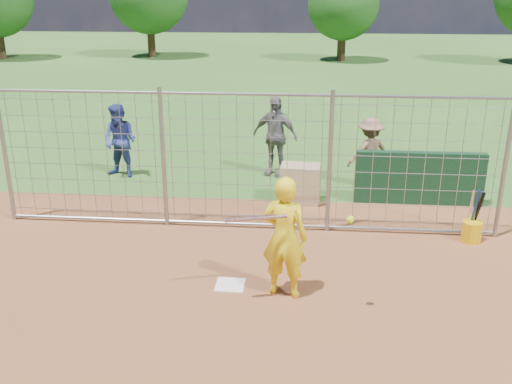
# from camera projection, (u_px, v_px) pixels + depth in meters

# --- Properties ---
(ground) EXTENTS (100.00, 100.00, 0.00)m
(ground) POSITION_uv_depth(u_px,v_px,m) (232.00, 279.00, 8.77)
(ground) COLOR #2D591E
(ground) RESTS_ON ground
(home_plate) EXTENTS (0.43, 0.43, 0.02)m
(home_plate) POSITION_uv_depth(u_px,v_px,m) (230.00, 285.00, 8.58)
(home_plate) COLOR silver
(home_plate) RESTS_ON ground
(dugout_wall) EXTENTS (2.60, 0.20, 1.10)m
(dugout_wall) POSITION_uv_depth(u_px,v_px,m) (419.00, 178.00, 11.66)
(dugout_wall) COLOR #11381E
(dugout_wall) RESTS_ON ground
(batter) EXTENTS (0.74, 0.57, 1.81)m
(batter) POSITION_uv_depth(u_px,v_px,m) (284.00, 237.00, 8.04)
(batter) COLOR yellow
(batter) RESTS_ON ground
(bystander_a) EXTENTS (0.98, 0.85, 1.72)m
(bystander_a) POSITION_uv_depth(u_px,v_px,m) (120.00, 141.00, 13.26)
(bystander_a) COLOR navy
(bystander_a) RESTS_ON ground
(bystander_b) EXTENTS (1.20, 0.81, 1.89)m
(bystander_b) POSITION_uv_depth(u_px,v_px,m) (275.00, 136.00, 13.36)
(bystander_b) COLOR slate
(bystander_b) RESTS_ON ground
(bystander_c) EXTENTS (1.16, 0.93, 1.57)m
(bystander_c) POSITION_uv_depth(u_px,v_px,m) (370.00, 153.00, 12.59)
(bystander_c) COLOR #855C48
(bystander_c) RESTS_ON ground
(equipment_bin) EXTENTS (0.83, 0.60, 0.80)m
(equipment_bin) POSITION_uv_depth(u_px,v_px,m) (300.00, 184.00, 11.79)
(equipment_bin) COLOR tan
(equipment_bin) RESTS_ON ground
(equipment_in_play) EXTENTS (1.71, 0.39, 0.18)m
(equipment_in_play) POSITION_uv_depth(u_px,v_px,m) (278.00, 218.00, 7.60)
(equipment_in_play) COLOR silver
(equipment_in_play) RESTS_ON ground
(bucket_with_bats) EXTENTS (0.34, 0.40, 0.98)m
(bucket_with_bats) POSITION_uv_depth(u_px,v_px,m) (472.00, 229.00, 9.99)
(bucket_with_bats) COLOR #E6AD0C
(bucket_with_bats) RESTS_ON ground
(backstop_fence) EXTENTS (9.08, 0.08, 2.60)m
(backstop_fence) POSITION_uv_depth(u_px,v_px,m) (245.00, 163.00, 10.21)
(backstop_fence) COLOR gray
(backstop_fence) RESTS_ON ground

